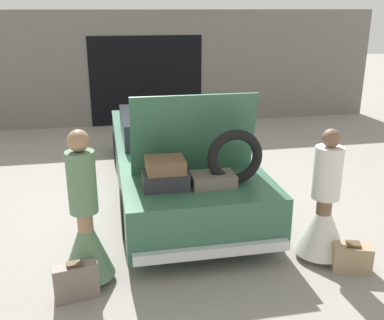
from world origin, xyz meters
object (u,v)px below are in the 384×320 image
Objects in this scene: suitcase_beside_left_person at (76,282)px; car at (175,156)px; person_left at (86,230)px; suitcase_beside_right_person at (352,258)px; person_right at (323,214)px.

car is at bearing 61.60° from suitcase_beside_left_person.
person_left is 2.97m from suitcase_beside_right_person.
person_left reaches higher than suitcase_beside_left_person.
person_left reaches higher than person_right.
person_right is at bearing 5.57° from suitcase_beside_left_person.
car is 3.11m from suitcase_beside_left_person.
car is 2.79m from person_right.
car is 10.95× the size of suitcase_beside_left_person.
suitcase_beside_left_person is at bearing -33.13° from person_left.
suitcase_beside_right_person is at bearing -149.91° from person_right.
suitcase_beside_left_person is at bearing 178.69° from suitcase_beside_right_person.
car reaches higher than person_right.
person_right is at bearing 121.73° from suitcase_beside_right_person.
person_left is 0.53m from suitcase_beside_left_person.
car is 3.00× the size of person_left.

